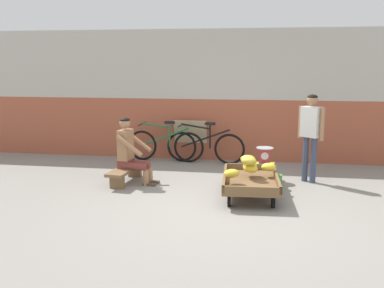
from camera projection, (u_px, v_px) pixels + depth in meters
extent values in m
plane|color=gray|center=(225.00, 211.00, 6.15)|extent=(80.00, 80.00, 0.00)
cube|color=#A35138|center=(238.00, 129.00, 9.31)|extent=(16.00, 0.30, 1.30)
cube|color=#B7B2A8|center=(240.00, 64.00, 9.06)|extent=(16.00, 0.30, 1.44)
cube|color=brown|center=(250.00, 182.00, 6.77)|extent=(0.91, 1.48, 0.05)
cube|color=brown|center=(225.00, 176.00, 6.80)|extent=(0.11, 1.44, 0.10)
cube|color=brown|center=(277.00, 178.00, 6.71)|extent=(0.11, 1.44, 0.10)
cube|color=brown|center=(249.00, 167.00, 7.44)|extent=(0.84, 0.08, 0.10)
cube|color=brown|center=(252.00, 190.00, 6.07)|extent=(0.84, 0.08, 0.10)
cylinder|color=black|center=(231.00, 182.00, 7.32)|extent=(0.06, 0.18, 0.18)
cylinder|color=black|center=(268.00, 183.00, 7.26)|extent=(0.06, 0.18, 0.18)
cylinder|color=black|center=(229.00, 200.00, 6.34)|extent=(0.06, 0.18, 0.18)
cylinder|color=black|center=(273.00, 202.00, 6.27)|extent=(0.06, 0.18, 0.18)
ellipsoid|color=gold|center=(250.00, 166.00, 6.98)|extent=(0.29, 0.25, 0.13)
ellipsoid|color=gold|center=(232.00, 173.00, 6.53)|extent=(0.30, 0.27, 0.13)
ellipsoid|color=gold|center=(251.00, 169.00, 6.82)|extent=(0.30, 0.27, 0.13)
ellipsoid|color=yellow|center=(269.00, 167.00, 6.93)|extent=(0.28, 0.24, 0.13)
ellipsoid|color=gold|center=(249.00, 161.00, 6.76)|extent=(0.28, 0.24, 0.13)
ellipsoid|color=gold|center=(248.00, 159.00, 6.93)|extent=(0.25, 0.20, 0.13)
cube|color=brown|center=(126.00, 169.00, 7.56)|extent=(0.41, 1.13, 0.05)
cube|color=brown|center=(135.00, 171.00, 7.96)|extent=(0.25, 0.10, 0.22)
cube|color=brown|center=(117.00, 182.00, 7.22)|extent=(0.25, 0.10, 0.22)
cylinder|color=#9E704C|center=(150.00, 175.00, 7.56)|extent=(0.10, 0.10, 0.27)
cube|color=#4C3D2D|center=(153.00, 182.00, 7.57)|extent=(0.23, 0.12, 0.04)
cylinder|color=brown|center=(139.00, 164.00, 7.58)|extent=(0.41, 0.18, 0.13)
cylinder|color=#9E704C|center=(146.00, 178.00, 7.39)|extent=(0.10, 0.10, 0.27)
cube|color=#4C3D2D|center=(149.00, 185.00, 7.40)|extent=(0.23, 0.12, 0.04)
cylinder|color=brown|center=(135.00, 166.00, 7.41)|extent=(0.41, 0.18, 0.13)
cube|color=brown|center=(126.00, 163.00, 7.55)|extent=(0.25, 0.30, 0.14)
cube|color=#9E704C|center=(126.00, 145.00, 7.49)|extent=(0.22, 0.34, 0.52)
cylinder|color=#9E704C|center=(139.00, 142.00, 7.63)|extent=(0.48, 0.13, 0.36)
cylinder|color=#9E704C|center=(129.00, 146.00, 7.25)|extent=(0.48, 0.13, 0.36)
sphere|color=#9E704C|center=(125.00, 123.00, 7.42)|extent=(0.19, 0.19, 0.19)
ellipsoid|color=black|center=(125.00, 120.00, 7.41)|extent=(0.17, 0.17, 0.09)
cube|color=gold|center=(264.00, 172.00, 7.72)|extent=(0.36, 0.28, 0.30)
cylinder|color=#28282D|center=(264.00, 163.00, 7.69)|extent=(0.20, 0.20, 0.03)
cube|color=#C6384C|center=(265.00, 155.00, 7.67)|extent=(0.16, 0.10, 0.24)
cylinder|color=white|center=(265.00, 156.00, 7.61)|extent=(0.13, 0.01, 0.13)
cylinder|color=#B2B5BA|center=(265.00, 148.00, 7.64)|extent=(0.30, 0.30, 0.01)
torus|color=black|center=(142.00, 145.00, 9.28)|extent=(0.64, 0.08, 0.64)
torus|color=black|center=(189.00, 147.00, 9.07)|extent=(0.64, 0.08, 0.64)
cylinder|color=#236B3D|center=(165.00, 137.00, 9.14)|extent=(1.03, 0.09, 0.43)
cylinder|color=#236B3D|center=(170.00, 135.00, 9.11)|extent=(0.04, 0.04, 0.48)
cylinder|color=#236B3D|center=(156.00, 125.00, 9.14)|extent=(0.62, 0.07, 0.12)
cube|color=black|center=(170.00, 122.00, 9.06)|extent=(0.20, 0.11, 0.05)
cylinder|color=black|center=(142.00, 124.00, 9.19)|extent=(0.05, 0.48, 0.03)
torus|color=black|center=(182.00, 147.00, 9.14)|extent=(0.64, 0.12, 0.64)
torus|color=black|center=(229.00, 149.00, 8.87)|extent=(0.64, 0.12, 0.64)
cylinder|color=black|center=(205.00, 138.00, 8.97)|extent=(1.03, 0.16, 0.43)
cylinder|color=black|center=(210.00, 137.00, 8.94)|extent=(0.04, 0.04, 0.48)
cylinder|color=black|center=(196.00, 126.00, 8.98)|extent=(0.61, 0.11, 0.12)
cube|color=black|center=(210.00, 124.00, 8.89)|extent=(0.21, 0.12, 0.05)
cylinder|color=black|center=(182.00, 125.00, 9.06)|extent=(0.08, 0.48, 0.03)
cube|color=#C6B289|center=(191.00, 140.00, 9.36)|extent=(0.70, 0.30, 0.86)
cylinder|color=#38425B|center=(313.00, 160.00, 7.52)|extent=(0.10, 0.10, 0.80)
cylinder|color=#38425B|center=(305.00, 159.00, 7.63)|extent=(0.10, 0.10, 0.80)
cube|color=silver|center=(311.00, 122.00, 7.45)|extent=(0.38, 0.35, 0.52)
cylinder|color=#9E704C|center=(322.00, 124.00, 7.30)|extent=(0.07, 0.07, 0.56)
cylinder|color=#9E704C|center=(301.00, 122.00, 7.60)|extent=(0.07, 0.07, 0.56)
sphere|color=#9E704C|center=(312.00, 100.00, 7.38)|extent=(0.19, 0.19, 0.19)
ellipsoid|color=black|center=(313.00, 97.00, 7.37)|extent=(0.17, 0.17, 0.09)
cube|color=green|center=(276.00, 182.00, 7.21)|extent=(0.18, 0.12, 0.24)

